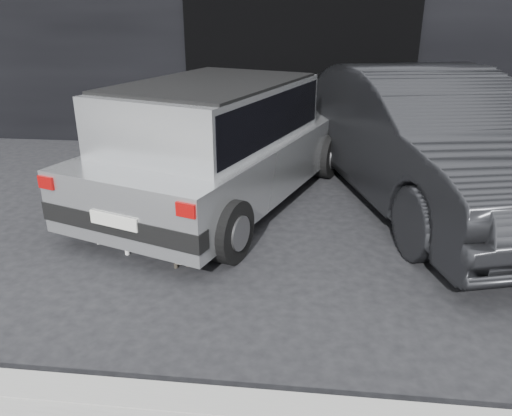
# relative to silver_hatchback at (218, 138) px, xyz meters

# --- Properties ---
(ground) EXTENTS (80.00, 80.00, 0.00)m
(ground) POSITION_rel_silver_hatchback_xyz_m (-0.10, -1.12, -0.87)
(ground) COLOR black
(ground) RESTS_ON ground
(building_facade) EXTENTS (34.00, 4.00, 5.00)m
(building_facade) POSITION_rel_silver_hatchback_xyz_m (0.90, 4.88, 1.63)
(building_facade) COLOR black
(building_facade) RESTS_ON ground
(garage_opening) EXTENTS (4.00, 0.10, 2.60)m
(garage_opening) POSITION_rel_silver_hatchback_xyz_m (0.90, 2.87, 0.43)
(garage_opening) COLOR black
(garage_opening) RESTS_ON ground
(curb) EXTENTS (18.00, 0.25, 0.12)m
(curb) POSITION_rel_silver_hatchback_xyz_m (0.90, -3.72, -0.81)
(curb) COLOR gray
(curb) RESTS_ON ground
(silver_hatchback) EXTENTS (3.24, 4.69, 1.59)m
(silver_hatchback) POSITION_rel_silver_hatchback_xyz_m (0.00, 0.00, 0.00)
(silver_hatchback) COLOR #B6B8BB
(silver_hatchback) RESTS_ON ground
(second_car) EXTENTS (3.22, 5.51, 1.72)m
(second_car) POSITION_rel_silver_hatchback_xyz_m (2.63, 0.27, -0.01)
(second_car) COLOR black
(second_car) RESTS_ON ground
(cat_siamese) EXTENTS (0.42, 0.66, 0.25)m
(cat_siamese) POSITION_rel_silver_hatchback_xyz_m (-0.09, -1.76, -0.75)
(cat_siamese) COLOR beige
(cat_siamese) RESTS_ON ground
(cat_white) EXTENTS (0.81, 0.45, 0.40)m
(cat_white) POSITION_rel_silver_hatchback_xyz_m (-0.51, -1.51, -0.67)
(cat_white) COLOR white
(cat_white) RESTS_ON ground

